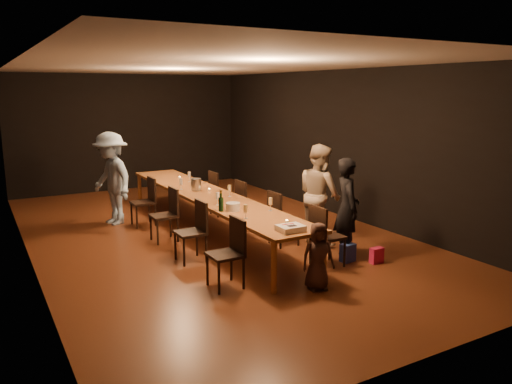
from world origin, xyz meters
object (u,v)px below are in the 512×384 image
chair_left_0 (225,254)px  man_blue (112,179)px  champagne_bottle (221,201)px  woman_tan (320,194)px  chair_right_2 (250,204)px  chair_right_0 (328,236)px  plate_stack (233,207)px  woman_birthday (347,208)px  chair_left_3 (143,202)px  table (208,197)px  chair_left_2 (164,215)px  chair_left_1 (190,232)px  birthday_cake (291,228)px  ice_bucket (196,184)px  chair_right_3 (222,193)px  child (318,256)px  chair_right_1 (284,218)px

chair_left_0 → man_blue: man_blue is taller
man_blue → champagne_bottle: size_ratio=5.52×
woman_tan → chair_right_2: bearing=27.4°
chair_right_0 → plate_stack: size_ratio=4.17×
chair_right_2 → woman_birthday: (0.49, -2.23, 0.32)m
chair_right_0 → chair_left_3: (-1.70, 3.60, 0.00)m
table → chair_left_2: 0.88m
chair_left_1 → chair_left_2: same height
birthday_cake → ice_bucket: (-0.00, 3.19, 0.07)m
woman_birthday → man_blue: bearing=57.1°
chair_left_3 → birthday_cake: chair_left_3 is taller
chair_right_2 → chair_left_0: same height
chair_right_3 → ice_bucket: bearing=-50.0°
table → chair_left_1: chair_left_1 is taller
chair_left_3 → woman_tan: woman_tan is taller
birthday_cake → ice_bucket: size_ratio=1.57×
man_blue → birthday_cake: bearing=1.6°
chair_left_1 → child: 2.12m
chair_left_0 → chair_left_2: (0.00, 2.40, 0.00)m
woman_tan → child: 2.11m
chair_left_1 → plate_stack: bearing=-103.0°
man_blue → plate_stack: size_ratio=8.08×
table → chair_left_3: 1.49m
birthday_cake → champagne_bottle: size_ratio=1.06×
chair_left_0 → champagne_bottle: bearing=-23.5°
table → chair_left_3: bearing=125.3°
woman_birthday → woman_tan: woman_tan is taller
chair_left_1 → chair_left_3: (0.00, 2.40, 0.00)m
chair_right_2 → plate_stack: chair_right_2 is taller
table → chair_left_3: (-0.85, 1.20, -0.24)m
chair_left_1 → ice_bucket: 1.87m
table → chair_left_1: (-0.85, -1.20, -0.24)m
chair_right_2 → chair_left_3: bearing=-125.2°
birthday_cake → chair_left_0: bearing=157.8°
chair_right_0 → chair_right_3: (0.00, 3.60, 0.00)m
chair_right_0 → woman_tan: bearing=149.7°
birthday_cake → champagne_bottle: bearing=103.4°
chair_right_3 → woman_birthday: bearing=8.2°
woman_tan → champagne_bottle: bearing=91.2°
woman_tan → plate_stack: 1.63m
chair_left_1 → woman_tan: woman_tan is taller
man_blue → birthday_cake: 4.53m
chair_right_1 → chair_left_0: 2.08m
man_blue → chair_right_2: bearing=38.9°
chair_right_2 → woman_tan: (0.58, -1.41, 0.39)m
birthday_cake → man_blue: bearing=107.3°
chair_left_2 → champagne_bottle: (0.48, -1.29, 0.45)m
chair_right_3 → chair_left_0: (-1.70, -3.60, 0.00)m
champagne_bottle → chair_left_1: bearing=169.6°
chair_right_3 → plate_stack: 2.78m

